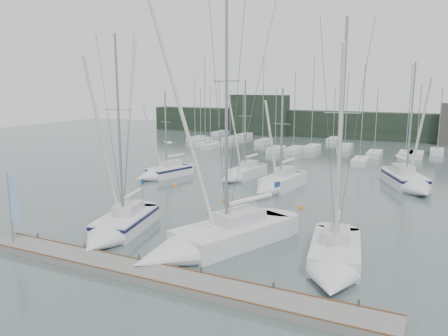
{
  "coord_description": "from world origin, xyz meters",
  "views": [
    {
      "loc": [
        12.44,
        -22.79,
        10.11
      ],
      "look_at": [
        -1.08,
        5.0,
        4.17
      ],
      "focal_mm": 35.0,
      "sensor_mm": 36.0,
      "label": 1
    }
  ],
  "objects_px": {
    "sailboat_near_right": "(334,263)",
    "sailboat_mid_c": "(275,185)",
    "dock_banner": "(13,202)",
    "sailboat_near_center": "(202,243)",
    "buoy_c": "(175,186)",
    "buoy_a": "(225,202)",
    "buoy_b": "(301,208)",
    "sailboat_mid_b": "(240,175)",
    "sailboat_mid_a": "(161,173)",
    "sailboat_mid_d": "(410,183)",
    "sailboat_near_left": "(116,229)"
  },
  "relations": [
    {
      "from": "buoy_a",
      "to": "buoy_c",
      "type": "xyz_separation_m",
      "value": [
        -7.3,
        3.34,
        0.0
      ]
    },
    {
      "from": "sailboat_near_right",
      "to": "buoy_b",
      "type": "relative_size",
      "value": 28.91
    },
    {
      "from": "buoy_a",
      "to": "buoy_b",
      "type": "distance_m",
      "value": 6.61
    },
    {
      "from": "sailboat_near_center",
      "to": "buoy_c",
      "type": "distance_m",
      "value": 18.25
    },
    {
      "from": "sailboat_mid_c",
      "to": "buoy_a",
      "type": "height_order",
      "value": "sailboat_mid_c"
    },
    {
      "from": "sailboat_mid_c",
      "to": "dock_banner",
      "type": "xyz_separation_m",
      "value": [
        -9.5,
        -21.42,
        2.45
      ]
    },
    {
      "from": "buoy_a",
      "to": "buoy_c",
      "type": "relative_size",
      "value": 0.94
    },
    {
      "from": "sailboat_near_center",
      "to": "sailboat_mid_a",
      "type": "distance_m",
      "value": 22.24
    },
    {
      "from": "sailboat_near_center",
      "to": "buoy_a",
      "type": "height_order",
      "value": "sailboat_near_center"
    },
    {
      "from": "sailboat_mid_b",
      "to": "buoy_a",
      "type": "xyz_separation_m",
      "value": [
        2.6,
        -8.95,
        -0.52
      ]
    },
    {
      "from": "sailboat_mid_a",
      "to": "sailboat_mid_d",
      "type": "height_order",
      "value": "sailboat_mid_d"
    },
    {
      "from": "buoy_a",
      "to": "buoy_b",
      "type": "bearing_deg",
      "value": 8.65
    },
    {
      "from": "sailboat_mid_b",
      "to": "sailboat_mid_c",
      "type": "distance_m",
      "value": 6.08
    },
    {
      "from": "sailboat_mid_a",
      "to": "sailboat_mid_c",
      "type": "height_order",
      "value": "sailboat_mid_c"
    },
    {
      "from": "sailboat_mid_b",
      "to": "sailboat_mid_d",
      "type": "xyz_separation_m",
      "value": [
        16.85,
        3.03,
        0.13
      ]
    },
    {
      "from": "sailboat_near_center",
      "to": "buoy_a",
      "type": "bearing_deg",
      "value": 132.04
    },
    {
      "from": "sailboat_near_center",
      "to": "dock_banner",
      "type": "distance_m",
      "value": 11.91
    },
    {
      "from": "sailboat_near_right",
      "to": "sailboat_mid_a",
      "type": "height_order",
      "value": "sailboat_near_right"
    },
    {
      "from": "sailboat_near_right",
      "to": "sailboat_mid_c",
      "type": "xyz_separation_m",
      "value": [
        -9.07,
        16.27,
        0.06
      ]
    },
    {
      "from": "sailboat_mid_a",
      "to": "buoy_c",
      "type": "distance_m",
      "value": 4.16
    },
    {
      "from": "sailboat_near_right",
      "to": "sailboat_mid_c",
      "type": "distance_m",
      "value": 18.63
    },
    {
      "from": "dock_banner",
      "to": "sailboat_near_right",
      "type": "bearing_deg",
      "value": 2.48
    },
    {
      "from": "sailboat_near_right",
      "to": "sailboat_mid_a",
      "type": "distance_m",
      "value": 27.6
    },
    {
      "from": "sailboat_near_center",
      "to": "sailboat_mid_b",
      "type": "height_order",
      "value": "sailboat_near_center"
    },
    {
      "from": "buoy_a",
      "to": "sailboat_mid_a",
      "type": "bearing_deg",
      "value": 151.46
    },
    {
      "from": "sailboat_mid_d",
      "to": "buoy_b",
      "type": "bearing_deg",
      "value": -148.83
    },
    {
      "from": "sailboat_mid_b",
      "to": "dock_banner",
      "type": "relative_size",
      "value": 2.52
    },
    {
      "from": "buoy_b",
      "to": "dock_banner",
      "type": "height_order",
      "value": "dock_banner"
    },
    {
      "from": "sailboat_mid_b",
      "to": "dock_banner",
      "type": "height_order",
      "value": "sailboat_mid_b"
    },
    {
      "from": "sailboat_near_right",
      "to": "sailboat_mid_c",
      "type": "height_order",
      "value": "sailboat_near_right"
    },
    {
      "from": "sailboat_near_left",
      "to": "buoy_c",
      "type": "bearing_deg",
      "value": 94.32
    },
    {
      "from": "buoy_b",
      "to": "sailboat_mid_a",
      "type": "bearing_deg",
      "value": 164.41
    },
    {
      "from": "sailboat_mid_b",
      "to": "buoy_b",
      "type": "bearing_deg",
      "value": -33.96
    },
    {
      "from": "buoy_b",
      "to": "dock_banner",
      "type": "xyz_separation_m",
      "value": [
        -13.44,
        -16.63,
        3.04
      ]
    },
    {
      "from": "sailboat_mid_b",
      "to": "sailboat_near_right",
      "type": "bearing_deg",
      "value": -46.65
    },
    {
      "from": "sailboat_near_right",
      "to": "buoy_c",
      "type": "xyz_separation_m",
      "value": [
        -18.95,
        13.84,
        -0.53
      ]
    },
    {
      "from": "sailboat_near_right",
      "to": "buoy_a",
      "type": "relative_size",
      "value": 27.17
    },
    {
      "from": "sailboat_mid_d",
      "to": "buoy_c",
      "type": "relative_size",
      "value": 23.07
    },
    {
      "from": "sailboat_mid_c",
      "to": "buoy_b",
      "type": "height_order",
      "value": "sailboat_mid_c"
    },
    {
      "from": "sailboat_mid_c",
      "to": "buoy_c",
      "type": "distance_m",
      "value": 10.2
    },
    {
      "from": "sailboat_mid_a",
      "to": "sailboat_near_center",
      "type": "bearing_deg",
      "value": -33.44
    },
    {
      "from": "dock_banner",
      "to": "buoy_c",
      "type": "bearing_deg",
      "value": 78.17
    },
    {
      "from": "dock_banner",
      "to": "sailboat_near_center",
      "type": "bearing_deg",
      "value": 9.84
    },
    {
      "from": "sailboat_mid_c",
      "to": "sailboat_mid_d",
      "type": "xyz_separation_m",
      "value": [
        11.66,
        6.2,
        0.06
      ]
    },
    {
      "from": "sailboat_near_right",
      "to": "sailboat_mid_a",
      "type": "relative_size",
      "value": 1.43
    },
    {
      "from": "sailboat_near_left",
      "to": "dock_banner",
      "type": "height_order",
      "value": "sailboat_near_left"
    },
    {
      "from": "dock_banner",
      "to": "sailboat_mid_c",
      "type": "bearing_deg",
      "value": 53.08
    },
    {
      "from": "sailboat_near_center",
      "to": "sailboat_mid_c",
      "type": "height_order",
      "value": "sailboat_near_center"
    },
    {
      "from": "buoy_b",
      "to": "buoy_c",
      "type": "relative_size",
      "value": 0.88
    },
    {
      "from": "sailboat_near_right",
      "to": "buoy_c",
      "type": "distance_m",
      "value": 23.47
    }
  ]
}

